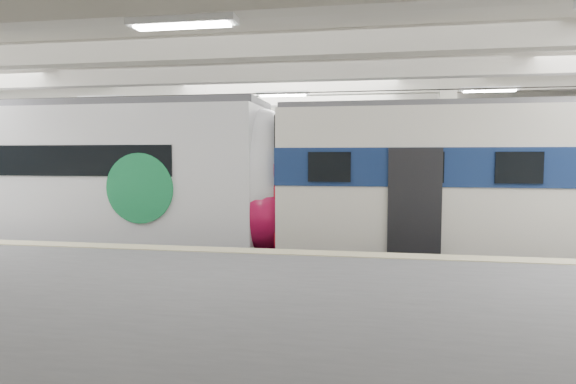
# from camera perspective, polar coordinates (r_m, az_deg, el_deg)

# --- Properties ---
(station_hall) EXTENTS (36.00, 24.00, 5.75)m
(station_hall) POSITION_cam_1_polar(r_m,az_deg,el_deg) (11.24, -4.03, 5.33)
(station_hall) COLOR black
(station_hall) RESTS_ON ground
(modern_emu) EXTENTS (14.14, 2.92, 4.55)m
(modern_emu) POSITION_cam_1_polar(r_m,az_deg,el_deg) (15.00, -22.63, 0.89)
(modern_emu) COLOR white
(modern_emu) RESTS_ON ground
(older_rer) EXTENTS (13.13, 2.90, 4.34)m
(older_rer) POSITION_cam_1_polar(r_m,az_deg,el_deg) (13.36, 28.09, 0.53)
(older_rer) COLOR silver
(older_rer) RESTS_ON ground
(far_train) EXTENTS (14.13, 3.30, 4.48)m
(far_train) POSITION_cam_1_polar(r_m,az_deg,el_deg) (19.35, -10.44, 2.07)
(far_train) COLOR white
(far_train) RESTS_ON ground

